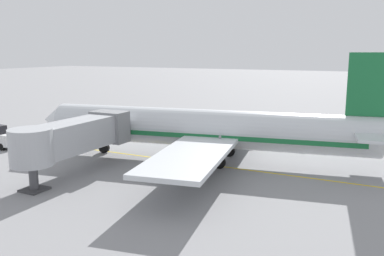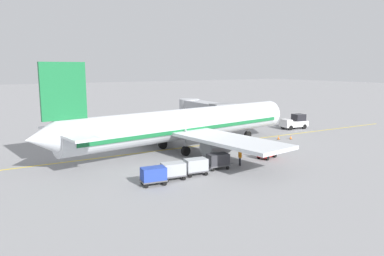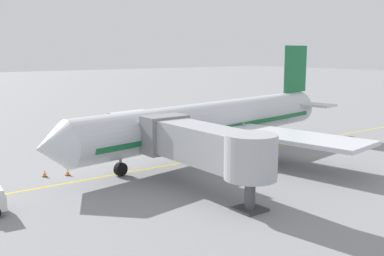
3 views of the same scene
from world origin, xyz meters
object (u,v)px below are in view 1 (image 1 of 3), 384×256
(baggage_cart_second_in_train, at_px, (276,137))
(safety_cone_nose_left, at_px, (95,142))
(jet_bridge, at_px, (73,136))
(safety_cone_nose_right, at_px, (88,140))
(baggage_cart_third_in_train, at_px, (298,139))
(parked_airliner, at_px, (208,129))
(baggage_tug_lead, at_px, (189,134))
(ground_crew_wing_walker, at_px, (228,134))
(baggage_cart_front, at_px, (249,136))
(baggage_cart_tail_end, at_px, (319,140))
(ground_crew_loader, at_px, (202,140))
(pushback_tractor, at_px, (1,138))

(baggage_cart_second_in_train, distance_m, safety_cone_nose_left, 21.03)
(jet_bridge, xyz_separation_m, safety_cone_nose_right, (10.92, 7.76, -3.16))
(baggage_cart_third_in_train, bearing_deg, jet_bridge, 141.72)
(safety_cone_nose_left, bearing_deg, parked_airliner, -92.95)
(jet_bridge, bearing_deg, baggage_cart_second_in_train, -33.71)
(jet_bridge, xyz_separation_m, baggage_tug_lead, (17.58, -2.46, -2.74))
(ground_crew_wing_walker, bearing_deg, baggage_cart_front, -90.97)
(baggage_cart_second_in_train, xyz_separation_m, safety_cone_nose_left, (-9.05, 18.97, -0.66))
(safety_cone_nose_right, bearing_deg, baggage_cart_tail_end, -70.29)
(ground_crew_wing_walker, bearing_deg, ground_crew_loader, 165.63)
(baggage_tug_lead, height_order, safety_cone_nose_right, baggage_tug_lead)
(pushback_tractor, relative_size, baggage_cart_second_in_train, 1.55)
(baggage_cart_tail_end, bearing_deg, pushback_tractor, 115.44)
(baggage_cart_front, height_order, ground_crew_loader, ground_crew_loader)
(baggage_cart_second_in_train, relative_size, safety_cone_nose_left, 5.01)
(baggage_tug_lead, relative_size, safety_cone_nose_left, 4.68)
(jet_bridge, xyz_separation_m, ground_crew_loader, (13.81, -5.90, -2.50))
(safety_cone_nose_left, height_order, safety_cone_nose_right, same)
(baggage_cart_front, xyz_separation_m, safety_cone_nose_right, (-7.65, 17.64, -0.66))
(baggage_cart_tail_end, xyz_separation_m, ground_crew_wing_walker, (-1.38, 10.43, 0.00))
(baggage_cart_second_in_train, height_order, ground_crew_wing_walker, ground_crew_wing_walker)
(baggage_cart_second_in_train, relative_size, baggage_cart_third_in_train, 1.00)
(jet_bridge, height_order, baggage_tug_lead, jet_bridge)
(safety_cone_nose_left, bearing_deg, pushback_tractor, 122.76)
(baggage_tug_lead, height_order, baggage_cart_second_in_train, baggage_tug_lead)
(baggage_cart_front, bearing_deg, baggage_cart_tail_end, -79.51)
(baggage_tug_lead, bearing_deg, baggage_cart_second_in_train, -80.80)
(jet_bridge, bearing_deg, baggage_cart_third_in_train, -38.28)
(safety_cone_nose_right, bearing_deg, pushback_tractor, 131.75)
(baggage_tug_lead, distance_m, safety_cone_nose_left, 11.32)
(safety_cone_nose_left, distance_m, safety_cone_nose_right, 1.79)
(ground_crew_loader, bearing_deg, baggage_tug_lead, 42.47)
(pushback_tractor, relative_size, baggage_tug_lead, 1.66)
(jet_bridge, bearing_deg, safety_cone_nose_left, 30.96)
(baggage_tug_lead, height_order, baggage_cart_tail_end, baggage_tug_lead)
(baggage_tug_lead, xyz_separation_m, safety_cone_nose_right, (-6.65, 10.23, -0.42))
(pushback_tractor, height_order, safety_cone_nose_right, pushback_tractor)
(safety_cone_nose_right, bearing_deg, parked_airliner, -95.16)
(baggage_tug_lead, bearing_deg, ground_crew_loader, -137.53)
(pushback_tractor, height_order, safety_cone_nose_left, pushback_tractor)
(baggage_tug_lead, height_order, safety_cone_nose_left, baggage_tug_lead)
(baggage_cart_second_in_train, bearing_deg, jet_bridge, 146.29)
(jet_bridge, bearing_deg, baggage_cart_tail_end, -41.29)
(parked_airliner, height_order, jet_bridge, parked_airliner)
(ground_crew_loader, bearing_deg, safety_cone_nose_right, 101.94)
(pushback_tractor, height_order, baggage_cart_front, pushback_tractor)
(baggage_cart_front, height_order, ground_crew_wing_walker, ground_crew_wing_walker)
(baggage_cart_front, distance_m, ground_crew_loader, 6.20)
(parked_airliner, distance_m, pushback_tractor, 24.11)
(baggage_tug_lead, distance_m, safety_cone_nose_right, 12.21)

